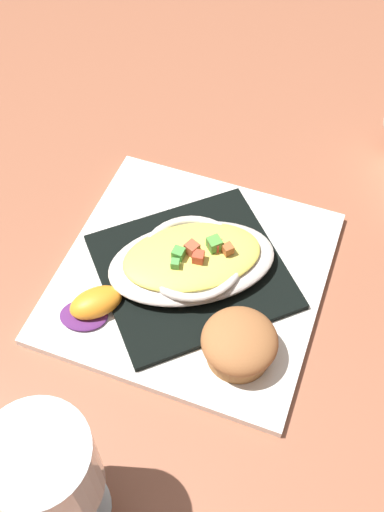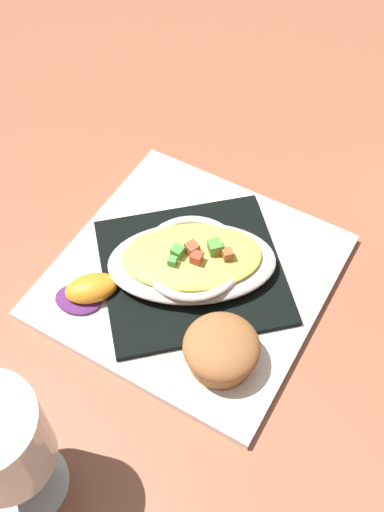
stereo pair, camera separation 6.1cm
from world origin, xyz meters
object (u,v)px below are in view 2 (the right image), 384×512
object	(u,v)px
gratin_dish	(192,260)
muffin	(221,349)
square_plate	(192,276)
orange_garnish	(89,290)

from	to	relation	value
gratin_dish	muffin	xyz separation A→B (m)	(-0.06, 0.09, -0.00)
square_plate	orange_garnish	xyz separation A→B (m)	(0.09, 0.06, 0.02)
square_plate	muffin	distance (m)	0.11
gratin_dish	orange_garnish	xyz separation A→B (m)	(0.09, 0.06, -0.01)
square_plate	muffin	size ratio (longest dim) A/B	3.74
square_plate	gratin_dish	bearing A→B (deg)	-179.49
gratin_dish	muffin	size ratio (longest dim) A/B	2.76
gratin_dish	square_plate	bearing A→B (deg)	0.51
muffin	orange_garnish	bearing A→B (deg)	-10.39
orange_garnish	square_plate	bearing A→B (deg)	-146.03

